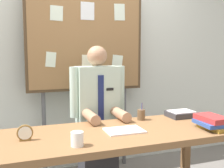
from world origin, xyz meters
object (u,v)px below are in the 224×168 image
at_px(desk, 120,142).
at_px(book_stack, 213,122).
at_px(person, 98,123).
at_px(desk_clock, 25,133).
at_px(open_notebook, 124,130).
at_px(paper_tray, 181,114).
at_px(coffee_mug, 77,139).
at_px(pen_holder, 141,115).
at_px(bulletin_board, 86,40).

bearing_deg(desk, book_stack, -15.94).
distance_m(person, desk_clock, 0.92).
height_order(person, book_stack, person).
bearing_deg(open_notebook, book_stack, -15.04).
relative_size(desk_clock, paper_tray, 0.43).
xyz_separation_m(person, coffee_mug, (-0.39, -0.81, 0.13)).
bearing_deg(desk, pen_holder, 39.43).
bearing_deg(desk, bulletin_board, 89.99).
xyz_separation_m(coffee_mug, paper_tray, (1.11, 0.46, -0.02)).
relative_size(desk_clock, coffee_mug, 1.16).
relative_size(desk, paper_tray, 6.95).
bearing_deg(desk_clock, bulletin_board, 54.23).
relative_size(desk, desk_clock, 16.31).
bearing_deg(person, bulletin_board, 89.99).
xyz_separation_m(person, open_notebook, (0.03, -0.60, 0.09)).
bearing_deg(paper_tray, person, 154.11).
bearing_deg(bulletin_board, paper_tray, -46.51).
bearing_deg(pen_holder, person, 133.77).
bearing_deg(coffee_mug, person, 64.14).
height_order(desk, desk_clock, desk_clock).
distance_m(bulletin_board, desk_clock, 1.39).
bearing_deg(pen_holder, coffee_mug, -145.56).
bearing_deg(open_notebook, paper_tray, 19.81).
bearing_deg(book_stack, pen_holder, 131.39).
height_order(bulletin_board, desk_clock, bulletin_board).
relative_size(pen_holder, paper_tray, 0.62).
bearing_deg(person, paper_tray, -25.89).
height_order(book_stack, paper_tray, book_stack).
relative_size(desk, open_notebook, 6.17).
xyz_separation_m(desk_clock, coffee_mug, (0.31, -0.24, -0.00)).
height_order(book_stack, open_notebook, book_stack).
xyz_separation_m(bulletin_board, pen_holder, (0.31, -0.74, -0.70)).
relative_size(person, pen_holder, 8.84).
distance_m(desk_clock, pen_holder, 1.05).
height_order(person, bulletin_board, bulletin_board).
distance_m(person, open_notebook, 0.61).
relative_size(coffee_mug, paper_tray, 0.37).
xyz_separation_m(bulletin_board, desk_clock, (-0.71, -0.98, -0.70)).
bearing_deg(desk_clock, coffee_mug, -37.17).
height_order(bulletin_board, open_notebook, bulletin_board).
distance_m(desk, person, 0.58).
bearing_deg(pen_holder, bulletin_board, 112.92).
bearing_deg(person, coffee_mug, -115.86).
bearing_deg(coffee_mug, paper_tray, 22.24).
distance_m(desk, desk_clock, 0.72).
xyz_separation_m(desk_clock, pen_holder, (1.02, 0.24, -0.00)).
distance_m(person, pen_holder, 0.47).
distance_m(open_notebook, paper_tray, 0.74).
relative_size(desk, book_stack, 6.58).
bearing_deg(person, book_stack, -47.60).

